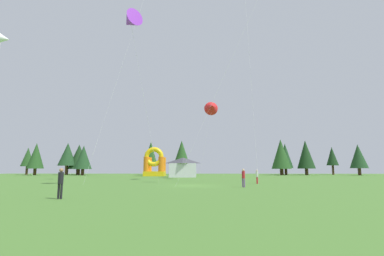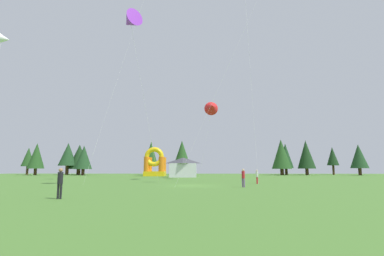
% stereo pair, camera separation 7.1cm
% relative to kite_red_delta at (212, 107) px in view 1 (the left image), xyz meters
% --- Properties ---
extents(ground_plane, '(120.00, 120.00, 0.00)m').
position_rel_kite_red_delta_xyz_m(ground_plane, '(-2.91, -13.97, -11.28)').
color(ground_plane, '#47752D').
extents(kite_red_delta, '(3.30, 2.21, 12.41)m').
position_rel_kite_red_delta_xyz_m(kite_red_delta, '(0.00, 0.00, 0.00)').
color(kite_red_delta, red).
rests_on(kite_red_delta, ground_plane).
extents(kite_purple_delta, '(4.40, 4.41, 18.66)m').
position_rel_kite_red_delta_xyz_m(kite_purple_delta, '(-9.38, -15.21, 6.28)').
color(kite_purple_delta, purple).
rests_on(kite_purple_delta, ground_plane).
extents(kite_white_delta, '(2.55, 5.39, 17.67)m').
position_rel_kite_red_delta_xyz_m(kite_white_delta, '(-24.93, -13.13, 5.49)').
color(kite_white_delta, white).
rests_on(kite_white_delta, ground_plane).
extents(person_far_side, '(0.33, 0.33, 1.81)m').
position_rel_kite_red_delta_xyz_m(person_far_side, '(-10.22, -26.79, -10.21)').
color(person_far_side, black).
rests_on(person_far_side, ground_plane).
extents(person_near_camera, '(0.38, 0.38, 1.60)m').
position_rel_kite_red_delta_xyz_m(person_near_camera, '(4.68, -10.39, -10.33)').
color(person_near_camera, '#B21E26').
rests_on(person_near_camera, ground_plane).
extents(person_midfield, '(0.42, 0.42, 1.73)m').
position_rel_kite_red_delta_xyz_m(person_midfield, '(2.20, -16.40, -10.25)').
color(person_midfield, '#724C8C').
rests_on(person_midfield, ground_plane).
extents(inflatable_red_slide, '(4.53, 4.50, 6.35)m').
position_rel_kite_red_delta_xyz_m(inflatable_red_slide, '(-12.03, 19.73, -8.91)').
color(inflatable_red_slide, yellow).
rests_on(inflatable_red_slide, ground_plane).
extents(festival_tent, '(5.12, 3.53, 3.80)m').
position_rel_kite_red_delta_xyz_m(festival_tent, '(-5.23, 12.10, -9.38)').
color(festival_tent, silver).
rests_on(festival_tent, ground_plane).
extents(tree_row_0, '(3.24, 3.24, 7.20)m').
position_rel_kite_red_delta_xyz_m(tree_row_0, '(-47.67, 30.56, -6.63)').
color(tree_row_0, '#4C331E').
rests_on(tree_row_0, ground_plane).
extents(tree_row_1, '(3.98, 3.98, 8.00)m').
position_rel_kite_red_delta_xyz_m(tree_row_1, '(-43.00, 26.34, -6.50)').
color(tree_row_1, '#4C331E').
rests_on(tree_row_1, ground_plane).
extents(tree_row_2, '(4.62, 4.62, 8.36)m').
position_rel_kite_red_delta_xyz_m(tree_row_2, '(-36.79, 30.08, -5.97)').
color(tree_row_2, '#4C331E').
rests_on(tree_row_2, ground_plane).
extents(tree_row_3, '(5.33, 5.33, 8.04)m').
position_rel_kite_red_delta_xyz_m(tree_row_3, '(-34.42, 31.68, -6.54)').
color(tree_row_3, '#4C331E').
rests_on(tree_row_3, ground_plane).
extents(tree_row_4, '(4.20, 4.20, 7.30)m').
position_rel_kite_red_delta_xyz_m(tree_row_4, '(-30.86, 26.05, -6.91)').
color(tree_row_4, '#4C331E').
rests_on(tree_row_4, ground_plane).
extents(tree_row_5, '(3.40, 3.40, 8.66)m').
position_rel_kite_red_delta_xyz_m(tree_row_5, '(-14.77, 30.25, -5.63)').
color(tree_row_5, '#4C331E').
rests_on(tree_row_5, ground_plane).
extents(tree_row_6, '(4.43, 4.43, 8.84)m').
position_rel_kite_red_delta_xyz_m(tree_row_6, '(-6.63, 29.78, -5.81)').
color(tree_row_6, '#4C331E').
rests_on(tree_row_6, ground_plane).
extents(tree_row_7, '(4.92, 4.92, 9.06)m').
position_rel_kite_red_delta_xyz_m(tree_row_7, '(18.81, 29.26, -6.01)').
color(tree_row_7, '#4C331E').
rests_on(tree_row_7, ground_plane).
extents(tree_row_8, '(3.81, 3.81, 8.19)m').
position_rel_kite_red_delta_xyz_m(tree_row_8, '(20.52, 31.38, -6.35)').
color(tree_row_8, '#4C331E').
rests_on(tree_row_8, ground_plane).
extents(tree_row_9, '(4.44, 4.44, 8.84)m').
position_rel_kite_red_delta_xyz_m(tree_row_9, '(25.32, 29.96, -6.09)').
color(tree_row_9, '#4C331E').
rests_on(tree_row_9, ground_plane).
extents(tree_row_10, '(2.88, 2.88, 5.92)m').
position_rel_kite_red_delta_xyz_m(tree_row_10, '(26.05, 31.59, -7.50)').
color(tree_row_10, '#4C331E').
rests_on(tree_row_10, ground_plane).
extents(tree_row_11, '(2.96, 2.96, 7.27)m').
position_rel_kite_red_delta_xyz_m(tree_row_11, '(32.87, 31.86, -6.49)').
color(tree_row_11, '#4C331E').
rests_on(tree_row_11, ground_plane).
extents(tree_row_12, '(4.18, 4.18, 7.64)m').
position_rel_kite_red_delta_xyz_m(tree_row_12, '(37.63, 28.19, -6.64)').
color(tree_row_12, '#4C331E').
rests_on(tree_row_12, ground_plane).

